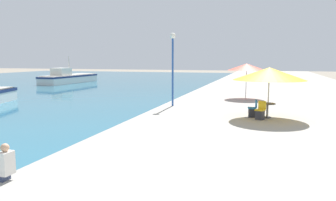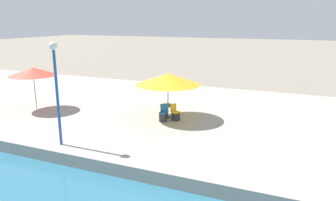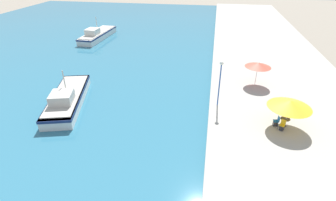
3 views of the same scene
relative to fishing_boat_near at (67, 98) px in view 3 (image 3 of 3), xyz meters
The scene contains 10 objects.
water_basin 23.84m from the fishing_boat_near, 124.91° to the left, with size 56.00×90.00×0.04m.
quay_promenade 29.70m from the fishing_boat_near, 41.15° to the left, with size 16.00×90.00×0.60m.
fishing_boat_near is the anchor object (origin of this frame).
fishing_boat_mid 24.66m from the fishing_boat_near, 106.25° to the left, with size 3.28×10.94×3.90m.
cafe_umbrella_pink 21.02m from the fishing_boat_near, ahead, with size 3.58×3.58×2.54m.
cafe_umbrella_white 20.75m from the fishing_boat_near, 20.42° to the left, with size 2.85×2.85×2.61m.
cafe_table 20.88m from the fishing_boat_near, ahead, with size 0.80×0.80×0.74m.
cafe_chair_left 20.60m from the fishing_boat_near, ahead, with size 0.55×0.56×0.91m.
cafe_chair_right 20.17m from the fishing_boat_near, ahead, with size 0.47×0.45×0.91m.
lamppost 15.49m from the fishing_boat_near, ahead, with size 0.36×0.36×4.56m.
Camera 3 is at (-0.15, -3.90, 13.55)m, focal length 28.00 mm.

